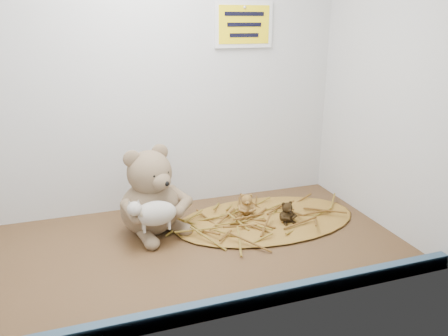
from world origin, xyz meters
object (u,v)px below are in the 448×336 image
object	(u,v)px
mini_teddy_brown	(287,211)
toy_lamb	(156,213)
mini_teddy_tan	(247,204)
main_teddy	(149,191)

from	to	relation	value
mini_teddy_brown	toy_lamb	bearing A→B (deg)	176.14
toy_lamb	mini_teddy_tan	size ratio (longest dim) A/B	2.07
mini_teddy_brown	mini_teddy_tan	bearing A→B (deg)	133.32
mini_teddy_tan	mini_teddy_brown	bearing A→B (deg)	-28.77
main_teddy	mini_teddy_tan	bearing A→B (deg)	-24.82
toy_lamb	mini_teddy_brown	xyz separation A→B (cm)	(37.74, 0.51, -5.07)
main_teddy	mini_teddy_tan	size ratio (longest dim) A/B	3.63
main_teddy	mini_teddy_brown	world-z (taller)	main_teddy
toy_lamb	mini_teddy_brown	distance (cm)	38.08
main_teddy	mini_teddy_brown	xyz separation A→B (cm)	(37.74, -8.27, -8.03)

